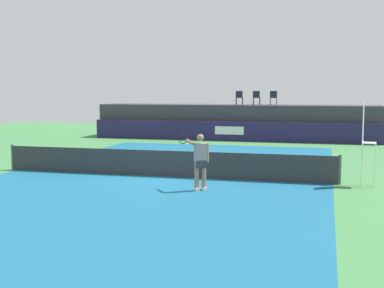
{
  "coord_description": "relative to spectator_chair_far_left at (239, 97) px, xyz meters",
  "views": [
    {
      "loc": [
        5.77,
        -17.32,
        3.11
      ],
      "look_at": [
        0.59,
        2.0,
        1.0
      ],
      "focal_mm": 47.52,
      "sensor_mm": 36.0,
      "label": 1
    }
  ],
  "objects": [
    {
      "name": "ground_plane",
      "position": [
        -0.23,
        -12.11,
        -2.69
      ],
      "size": [
        48.0,
        48.0,
        0.0
      ],
      "primitive_type": "plane",
      "color": "#3D7A42"
    },
    {
      "name": "court_inner",
      "position": [
        -0.23,
        -15.11,
        -2.69
      ],
      "size": [
        12.0,
        22.0,
        0.0
      ],
      "primitive_type": "cube",
      "color": "#16597A",
      "rests_on": "ground"
    },
    {
      "name": "sponsor_wall",
      "position": [
        -0.23,
        -1.61,
        -2.09
      ],
      "size": [
        18.0,
        0.22,
        1.2
      ],
      "color": "#231E4C",
      "rests_on": "ground"
    },
    {
      "name": "spectator_platform",
      "position": [
        -0.23,
        0.19,
        -1.59
      ],
      "size": [
        18.0,
        2.8,
        2.2
      ],
      "primitive_type": "cube",
      "color": "#38383D",
      "rests_on": "ground"
    },
    {
      "name": "spectator_chair_far_left",
      "position": [
        0.0,
        0.0,
        0.0
      ],
      "size": [
        0.47,
        0.47,
        0.89
      ],
      "color": "#1E232D",
      "rests_on": "spectator_platform"
    },
    {
      "name": "spectator_chair_left",
      "position": [
        1.08,
        0.21,
        0.0
      ],
      "size": [
        0.45,
        0.45,
        0.89
      ],
      "color": "#1E232D",
      "rests_on": "spectator_platform"
    },
    {
      "name": "spectator_chair_center",
      "position": [
        2.17,
        0.15,
        0.0
      ],
      "size": [
        0.47,
        0.47,
        0.89
      ],
      "color": "#1E232D",
      "rests_on": "spectator_platform"
    },
    {
      "name": "umpire_chair",
      "position": [
        6.75,
        -15.1,
        -1.11
      ],
      "size": [
        0.48,
        0.48,
        2.76
      ],
      "color": "white",
      "rests_on": "ground"
    },
    {
      "name": "tennis_net",
      "position": [
        -0.23,
        -15.11,
        -2.22
      ],
      "size": [
        12.4,
        0.02,
        0.95
      ],
      "primitive_type": "cube",
      "color": "#2D2D2D",
      "rests_on": "ground"
    },
    {
      "name": "net_post_near",
      "position": [
        -6.43,
        -15.11,
        -2.19
      ],
      "size": [
        0.1,
        0.1,
        1.0
      ],
      "primitive_type": "cylinder",
      "color": "#4C4C51",
      "rests_on": "ground"
    },
    {
      "name": "net_post_far",
      "position": [
        5.97,
        -15.11,
        -2.19
      ],
      "size": [
        0.1,
        0.1,
        1.0
      ],
      "primitive_type": "cylinder",
      "color": "#4C4C51",
      "rests_on": "ground"
    },
    {
      "name": "tennis_player",
      "position": [
        1.72,
        -17.25,
        -1.73
      ],
      "size": [
        1.12,
        0.98,
        1.77
      ],
      "color": "white",
      "rests_on": "court_inner"
    }
  ]
}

